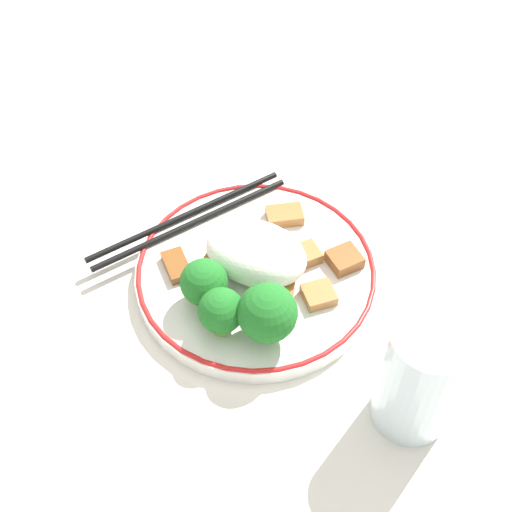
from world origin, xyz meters
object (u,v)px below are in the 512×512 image
(broccoli_back_right, at_px, (267,313))
(drinking_glass, at_px, (420,377))
(broccoli_back_left, at_px, (204,283))
(broccoli_back_center, at_px, (223,312))
(plate, at_px, (256,273))
(chopsticks, at_px, (188,220))

(broccoli_back_right, height_order, drinking_glass, drinking_glass)
(broccoli_back_left, bearing_deg, drinking_glass, 173.25)
(broccoli_back_center, xyz_separation_m, broccoli_back_right, (-0.04, -0.01, 0.01))
(broccoli_back_center, distance_m, broccoli_back_right, 0.04)
(drinking_glass, bearing_deg, broccoli_back_right, -5.13)
(plate, height_order, broccoli_back_right, broccoli_back_right)
(plate, xyz_separation_m, broccoli_back_left, (0.03, 0.05, 0.04))
(broccoli_back_right, distance_m, chopsticks, 0.16)
(drinking_glass, bearing_deg, plate, -23.84)
(broccoli_back_right, bearing_deg, broccoli_back_left, -10.00)
(plate, distance_m, chopsticks, 0.09)
(drinking_glass, bearing_deg, broccoli_back_left, -6.75)
(chopsticks, height_order, drinking_glass, drinking_glass)
(broccoli_back_left, distance_m, chopsticks, 0.11)
(broccoli_back_right, height_order, chopsticks, broccoli_back_right)
(broccoli_back_right, distance_m, drinking_glass, 0.14)
(plate, distance_m, broccoli_back_left, 0.07)
(plate, height_order, drinking_glass, drinking_glass)
(plate, bearing_deg, broccoli_back_right, 121.30)
(plate, relative_size, drinking_glass, 1.98)
(broccoli_back_center, relative_size, drinking_glass, 0.41)
(broccoli_back_left, relative_size, broccoli_back_right, 0.82)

